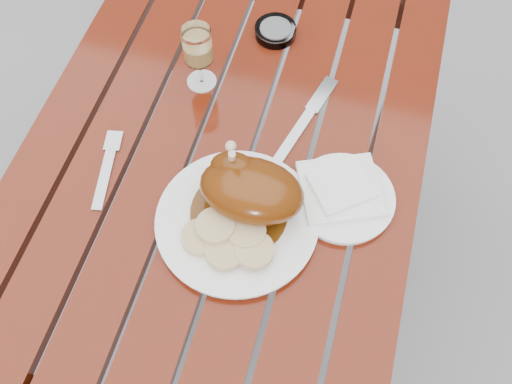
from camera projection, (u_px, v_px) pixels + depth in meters
The scene contains 11 objects.
ground at pixel (237, 273), 1.82m from camera, with size 60.00×60.00×0.00m, color slate.
table at pixel (233, 221), 1.49m from camera, with size 0.80×1.20×0.75m, color maroon.
dinner_plate at pixel (237, 222), 1.06m from camera, with size 0.31×0.31×0.02m, color white.
roast_duck at pixel (248, 188), 1.03m from camera, with size 0.21×0.18×0.14m.
bread_dumplings at pixel (228, 239), 1.02m from camera, with size 0.17×0.12×0.03m.
wine_glass at pixel (199, 58), 1.18m from camera, with size 0.06×0.06×0.15m, color #D8B362.
side_plate at pixel (343, 198), 1.09m from camera, with size 0.20×0.20×0.02m, color white.
napkin at pixel (340, 189), 1.08m from camera, with size 0.15×0.14×0.01m, color white.
ashtray at pixel (275, 31), 1.30m from camera, with size 0.09×0.09×0.02m, color #B2B7BC.
fork at pixel (106, 173), 1.12m from camera, with size 0.02×0.17×0.01m, color gray.
knife at pixel (300, 128), 1.18m from camera, with size 0.02×0.22×0.01m, color gray.
Camera 1 is at (0.24, -0.62, 1.72)m, focal length 40.00 mm.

